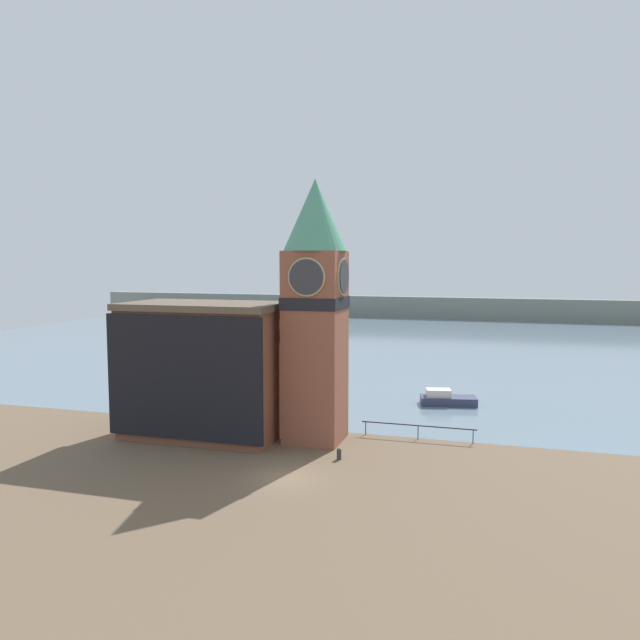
{
  "coord_description": "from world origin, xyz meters",
  "views": [
    {
      "loc": [
        12.86,
        -35.57,
        13.57
      ],
      "look_at": [
        0.31,
        6.38,
        9.36
      ],
      "focal_mm": 35.0,
      "sensor_mm": 36.0,
      "label": 1
    }
  ],
  "objects_px": {
    "boat_near": "(446,399)",
    "pier_building": "(204,369)",
    "clock_tower": "(315,304)",
    "mooring_bollard_near": "(339,453)"
  },
  "relations": [
    {
      "from": "boat_near",
      "to": "mooring_bollard_near",
      "type": "relative_size",
      "value": 6.94
    },
    {
      "from": "clock_tower",
      "to": "mooring_bollard_near",
      "type": "distance_m",
      "value": 11.07
    },
    {
      "from": "pier_building",
      "to": "mooring_bollard_near",
      "type": "height_order",
      "value": "pier_building"
    },
    {
      "from": "boat_near",
      "to": "mooring_bollard_near",
      "type": "height_order",
      "value": "boat_near"
    },
    {
      "from": "clock_tower",
      "to": "mooring_bollard_near",
      "type": "bearing_deg",
      "value": -53.84
    },
    {
      "from": "boat_near",
      "to": "pier_building",
      "type": "bearing_deg",
      "value": -148.93
    },
    {
      "from": "clock_tower",
      "to": "boat_near",
      "type": "xyz_separation_m",
      "value": [
        8.41,
        14.57,
        -9.79
      ]
    },
    {
      "from": "boat_near",
      "to": "mooring_bollard_near",
      "type": "distance_m",
      "value": 19.34
    },
    {
      "from": "pier_building",
      "to": "mooring_bollard_near",
      "type": "relative_size",
      "value": 15.56
    },
    {
      "from": "clock_tower",
      "to": "mooring_bollard_near",
      "type": "height_order",
      "value": "clock_tower"
    }
  ]
}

